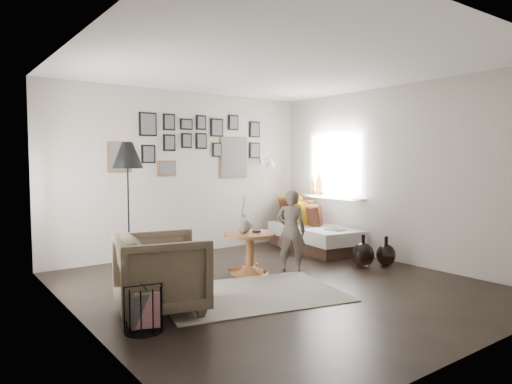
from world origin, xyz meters
TOP-DOWN VIEW (x-y plane):
  - ground at (0.00, 0.00)m, footprint 4.80×4.80m
  - wall_back at (0.00, 2.40)m, footprint 4.50×0.00m
  - wall_front at (0.00, -2.40)m, footprint 4.50×0.00m
  - wall_left at (-2.25, 0.00)m, footprint 0.00×4.80m
  - wall_right at (2.25, 0.00)m, footprint 0.00×4.80m
  - ceiling at (0.00, 0.00)m, footprint 4.80×4.80m
  - door_left at (-2.23, 1.20)m, footprint 0.00×2.14m
  - window_right at (2.18, 1.34)m, footprint 0.15×1.32m
  - gallery_wall at (0.29, 2.38)m, footprint 2.74×0.03m
  - wall_sconce at (1.55, 2.13)m, footprint 0.18×0.36m
  - rug at (-0.46, -0.10)m, footprint 2.26×1.82m
  - pedestal_table at (0.10, 0.70)m, footprint 0.69×0.69m
  - vase at (0.02, 0.72)m, footprint 0.20×0.20m
  - candles at (0.21, 0.70)m, footprint 0.12×0.12m
  - daybed at (1.89, 1.45)m, footprint 1.04×1.88m
  - magazine_on_daybed at (1.83, 0.82)m, footprint 0.20×0.27m
  - armchair at (-1.52, -0.05)m, footprint 1.03×1.02m
  - armchair_cushion at (-1.49, -0.00)m, footprint 0.44×0.45m
  - floor_lamp at (-1.18, 1.70)m, footprint 0.41×0.41m
  - magazine_basket at (-1.87, -0.44)m, footprint 0.39×0.39m
  - demijohn_large at (1.55, 0.01)m, footprint 0.31×0.31m
  - demijohn_small at (1.90, -0.11)m, footprint 0.27×0.27m
  - child at (0.59, 0.44)m, footprint 0.48×0.46m

SIDE VIEW (x-z plane):
  - ground at x=0.00m, z-range 0.00..0.00m
  - rug at x=-0.46m, z-range 0.00..0.01m
  - demijohn_small at x=1.90m, z-range -0.05..0.37m
  - demijohn_large at x=1.55m, z-range -0.05..0.41m
  - magazine_basket at x=-1.87m, z-range 0.00..0.41m
  - pedestal_table at x=0.10m, z-range -0.02..0.52m
  - daybed at x=1.89m, z-range -0.16..0.72m
  - armchair at x=-1.52m, z-range 0.00..0.78m
  - magazine_on_daybed at x=1.83m, z-range 0.40..0.42m
  - armchair_cushion at x=-1.49m, z-range 0.40..0.56m
  - child at x=0.59m, z-range 0.00..1.11m
  - candles at x=0.21m, z-range 0.54..0.79m
  - vase at x=0.02m, z-range 0.45..0.94m
  - window_right at x=2.18m, z-range 0.28..1.58m
  - door_left at x=-2.23m, z-range -0.02..2.12m
  - wall_back at x=0.00m, z-range -0.95..3.55m
  - wall_front at x=0.00m, z-range -0.95..3.55m
  - wall_left at x=-2.25m, z-range -1.10..3.70m
  - wall_right at x=2.25m, z-range -1.10..3.70m
  - wall_sconce at x=1.55m, z-range 1.38..1.54m
  - floor_lamp at x=-1.18m, z-range 0.63..2.38m
  - gallery_wall at x=0.29m, z-range 1.20..2.28m
  - ceiling at x=0.00m, z-range 2.60..2.60m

